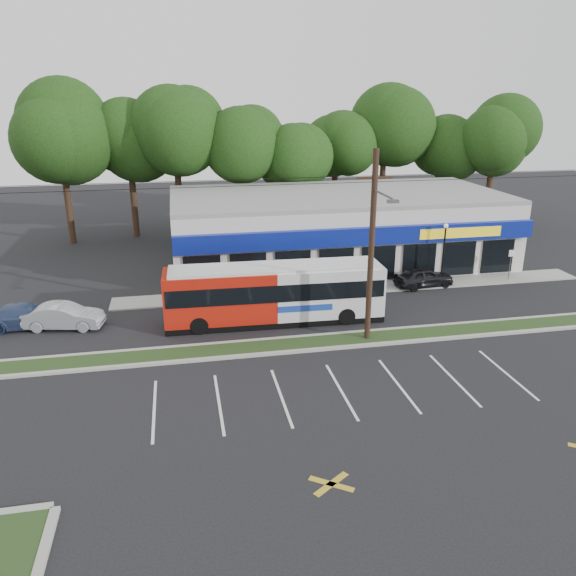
% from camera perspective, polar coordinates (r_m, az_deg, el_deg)
% --- Properties ---
extents(ground, '(120.00, 120.00, 0.00)m').
position_cam_1_polar(ground, '(28.80, 2.96, -6.53)').
color(ground, black).
rests_on(ground, ground).
extents(grass_strip, '(40.00, 1.60, 0.12)m').
position_cam_1_polar(grass_strip, '(29.65, 2.49, -5.60)').
color(grass_strip, '#1F3817').
rests_on(grass_strip, ground).
extents(curb_south, '(40.00, 0.25, 0.14)m').
position_cam_1_polar(curb_south, '(28.90, 2.89, -6.27)').
color(curb_south, '#9E9E93').
rests_on(curb_south, ground).
extents(curb_north, '(40.00, 0.25, 0.14)m').
position_cam_1_polar(curb_north, '(30.40, 2.11, -4.92)').
color(curb_north, '#9E9E93').
rests_on(curb_north, ground).
extents(sidewalk, '(32.00, 2.20, 0.10)m').
position_cam_1_polar(sidewalk, '(38.09, 6.98, 0.01)').
color(sidewalk, '#9E9E93').
rests_on(sidewalk, ground).
extents(strip_mall, '(25.00, 12.55, 5.30)m').
position_cam_1_polar(strip_mall, '(43.87, 4.96, 6.19)').
color(strip_mall, beige).
rests_on(strip_mall, ground).
extents(utility_pole, '(50.00, 2.77, 10.00)m').
position_cam_1_polar(utility_pole, '(28.56, 8.23, 4.66)').
color(utility_pole, black).
rests_on(utility_pole, ground).
extents(lamp_post, '(0.30, 0.30, 4.25)m').
position_cam_1_polar(lamp_post, '(39.41, 15.57, 4.07)').
color(lamp_post, black).
rests_on(lamp_post, ground).
extents(sign_post, '(0.45, 0.10, 2.23)m').
position_cam_1_polar(sign_post, '(41.96, 21.70, 2.73)').
color(sign_post, '#59595E').
rests_on(sign_post, ground).
extents(tree_line, '(46.76, 6.76, 11.83)m').
position_cam_1_polar(tree_line, '(52.34, 0.38, 14.76)').
color(tree_line, black).
rests_on(tree_line, ground).
extents(metrobus, '(12.48, 3.01, 3.33)m').
position_cam_1_polar(metrobus, '(31.91, -1.37, -0.43)').
color(metrobus, '#B31A0D').
rests_on(metrobus, ground).
extents(car_dark, '(4.19, 2.08, 1.37)m').
position_cam_1_polar(car_dark, '(39.09, 13.63, 1.08)').
color(car_dark, black).
rests_on(car_dark, ground).
extents(car_silver, '(4.49, 2.22, 1.42)m').
position_cam_1_polar(car_silver, '(33.72, -21.81, -2.69)').
color(car_silver, '#A1A5A9').
rests_on(car_silver, ground).
extents(car_blue, '(4.66, 1.92, 1.35)m').
position_cam_1_polar(car_blue, '(34.69, -24.94, -2.59)').
color(car_blue, navy).
rests_on(car_blue, ground).
extents(pedestrian_a, '(0.67, 0.45, 1.79)m').
position_cam_1_polar(pedestrian_a, '(34.28, 3.80, -0.60)').
color(pedestrian_a, silver).
rests_on(pedestrian_a, ground).
extents(pedestrian_b, '(0.91, 0.80, 1.59)m').
position_cam_1_polar(pedestrian_b, '(34.90, 7.18, -0.52)').
color(pedestrian_b, beige).
rests_on(pedestrian_b, ground).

